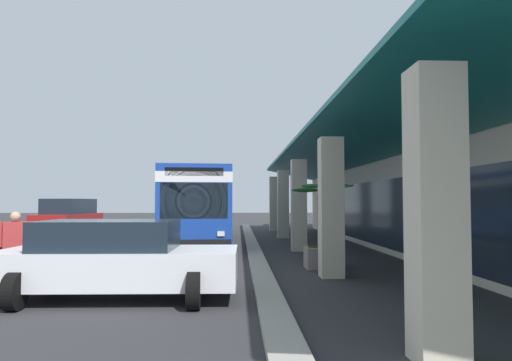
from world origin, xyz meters
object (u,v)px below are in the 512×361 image
object	(u,v)px
transit_bus	(194,201)
parked_sedan_white	(116,259)
potted_palm	(320,245)
parked_suv_red	(69,217)
pedestrian	(15,245)

from	to	relation	value
transit_bus	parked_sedan_white	size ratio (longest dim) A/B	2.57
transit_bus	potted_palm	bearing A→B (deg)	27.08
transit_bus	parked_sedan_white	bearing A→B (deg)	-1.41
transit_bus	potted_palm	distance (m)	9.41
transit_bus	parked_sedan_white	world-z (taller)	transit_bus
parked_suv_red	potted_palm	distance (m)	16.79
parked_sedan_white	transit_bus	bearing A→B (deg)	178.59
parked_suv_red	pedestrian	bearing A→B (deg)	15.71
pedestrian	transit_bus	bearing A→B (deg)	165.44
parked_suv_red	parked_sedan_white	world-z (taller)	parked_suv_red
transit_bus	potted_palm	world-z (taller)	transit_bus
pedestrian	potted_palm	world-z (taller)	potted_palm
parked_sedan_white	pedestrian	xyz separation A→B (m)	(-1.37, -2.51, 0.14)
pedestrian	parked_suv_red	bearing A→B (deg)	-164.29
parked_sedan_white	parked_suv_red	bearing A→B (deg)	-157.62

